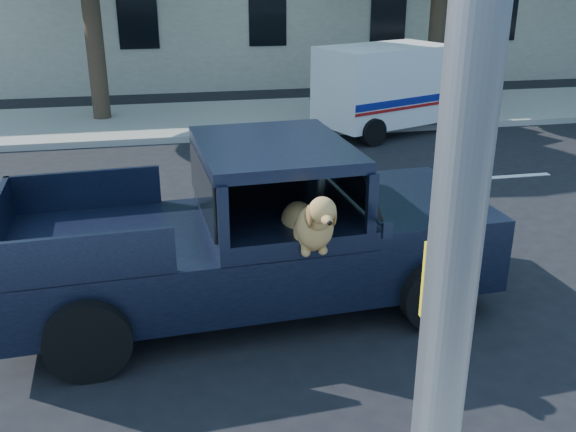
{
  "coord_description": "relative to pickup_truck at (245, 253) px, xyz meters",
  "views": [
    {
      "loc": [
        -2.56,
        -7.29,
        3.79
      ],
      "look_at": [
        -1.26,
        -0.89,
        1.24
      ],
      "focal_mm": 40.0,
      "sensor_mm": 36.0,
      "label": 1
    }
  ],
  "objects": [
    {
      "name": "mail_truck",
      "position": [
        4.64,
        7.89,
        0.23
      ],
      "size": [
        4.12,
        3.01,
        2.06
      ],
      "rotation": [
        0.0,
        0.0,
        0.38
      ],
      "color": "silver",
      "rests_on": "ground"
    },
    {
      "name": "ground",
      "position": [
        1.7,
        0.52,
        -0.66
      ],
      "size": [
        120.0,
        120.0,
        0.0
      ],
      "primitive_type": "plane",
      "color": "black",
      "rests_on": "ground"
    },
    {
      "name": "pickup_truck",
      "position": [
        0.0,
        0.0,
        0.0
      ],
      "size": [
        5.6,
        2.91,
        1.96
      ],
      "rotation": [
        0.0,
        0.0,
        0.06
      ],
      "color": "black",
      "rests_on": "ground"
    },
    {
      "name": "lane_stripes",
      "position": [
        3.7,
        3.92,
        -0.66
      ],
      "size": [
        21.6,
        0.14,
        0.01
      ],
      "primitive_type": null,
      "color": "silver",
      "rests_on": "ground"
    },
    {
      "name": "far_sidewalk",
      "position": [
        1.7,
        9.72,
        -0.59
      ],
      "size": [
        60.0,
        4.0,
        0.15
      ],
      "primitive_type": "cube",
      "color": "gray",
      "rests_on": "ground"
    }
  ]
}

